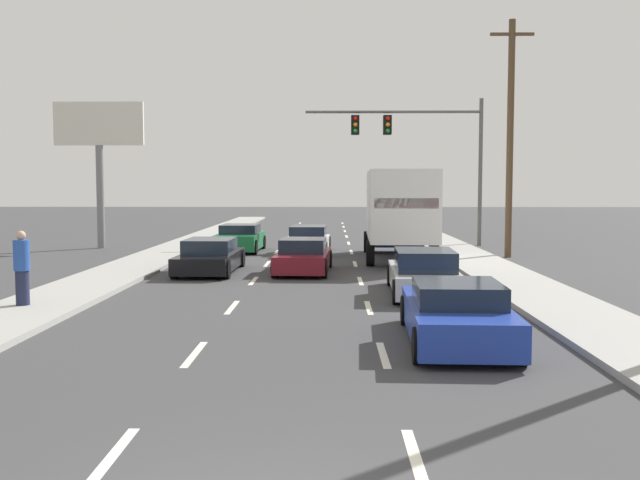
{
  "coord_description": "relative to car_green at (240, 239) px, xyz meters",
  "views": [
    {
      "loc": [
        0.75,
        -6.03,
        3.04
      ],
      "look_at": [
        0.41,
        17.56,
        1.25
      ],
      "focal_mm": 40.62,
      "sensor_mm": 36.0,
      "label": 1
    }
  ],
  "objects": [
    {
      "name": "utility_pole_mid",
      "position": [
        11.64,
        -2.57,
        4.48
      ],
      "size": [
        1.8,
        0.28,
        9.85
      ],
      "color": "brown",
      "rests_on": "ground_plane"
    },
    {
      "name": "car_white",
      "position": [
        3.16,
        -0.78,
        -0.03
      ],
      "size": [
        2.02,
        4.75,
        1.22
      ],
      "color": "white",
      "rests_on": "ground_plane"
    },
    {
      "name": "pedestrian_near_corner",
      "position": [
        -3.31,
        -15.79,
        0.46
      ],
      "size": [
        0.38,
        0.38,
        1.81
      ],
      "color": "#1E233F",
      "rests_on": "sidewalk_left"
    },
    {
      "name": "car_black",
      "position": [
        -0.05,
        -8.03,
        -0.04
      ],
      "size": [
        1.98,
        4.65,
        1.18
      ],
      "color": "black",
      "rests_on": "ground_plane"
    },
    {
      "name": "sidewalk_left",
      "position": [
        -3.02,
        -7.02,
        -0.51
      ],
      "size": [
        2.35,
        80.0,
        0.14
      ],
      "primitive_type": "cube",
      "color": "#9E9E99",
      "rests_on": "ground_plane"
    },
    {
      "name": "car_green",
      "position": [
        0.0,
        0.0,
        0.0
      ],
      "size": [
        2.08,
        4.09,
        1.24
      ],
      "color": "#196B38",
      "rests_on": "ground_plane"
    },
    {
      "name": "traffic_signal_mast",
      "position": [
        8.09,
        3.29,
        4.82
      ],
      "size": [
        8.83,
        0.69,
        7.33
      ],
      "color": "#595B56",
      "rests_on": "ground_plane"
    },
    {
      "name": "car_maroon",
      "position": [
        3.21,
        -8.02,
        -0.04
      ],
      "size": [
        2.01,
        4.27,
        1.2
      ],
      "color": "maroon",
      "rests_on": "ground_plane"
    },
    {
      "name": "car_silver",
      "position": [
        6.74,
        -13.11,
        -0.0
      ],
      "size": [
        2.03,
        4.66,
        1.28
      ],
      "color": "#B7BABF",
      "rests_on": "ground_plane"
    },
    {
      "name": "box_truck",
      "position": [
        6.91,
        -3.88,
        1.5
      ],
      "size": [
        2.87,
        8.46,
        3.61
      ],
      "color": "white",
      "rests_on": "ground_plane"
    },
    {
      "name": "ground_plane",
      "position": [
        3.41,
        -2.02,
        -0.58
      ],
      "size": [
        140.0,
        140.0,
        0.0
      ],
      "primitive_type": "plane",
      "color": "#3D3D3F"
    },
    {
      "name": "car_blue",
      "position": [
        6.58,
        -19.24,
        -0.03
      ],
      "size": [
        2.08,
        4.66,
        1.2
      ],
      "color": "#1E389E",
      "rests_on": "ground_plane"
    },
    {
      "name": "lane_markings",
      "position": [
        3.41,
        -2.75,
        -0.58
      ],
      "size": [
        3.54,
        57.0,
        0.01
      ],
      "color": "silver",
      "rests_on": "ground_plane"
    },
    {
      "name": "roadside_billboard",
      "position": [
        -6.93,
        1.65,
        4.46
      ],
      "size": [
        4.3,
        0.36,
        7.0
      ],
      "color": "slate",
      "rests_on": "ground_plane"
    },
    {
      "name": "sidewalk_right",
      "position": [
        9.83,
        -7.02,
        -0.51
      ],
      "size": [
        2.35,
        80.0,
        0.14
      ],
      "primitive_type": "cube",
      "color": "#9E9E99",
      "rests_on": "ground_plane"
    }
  ]
}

